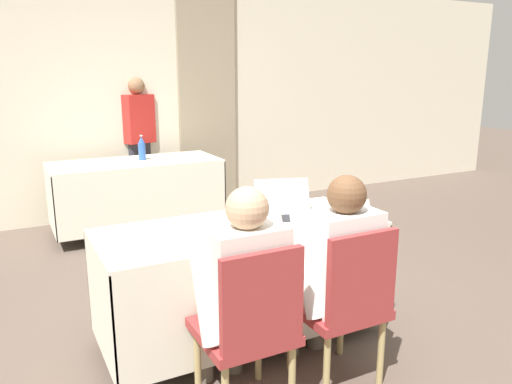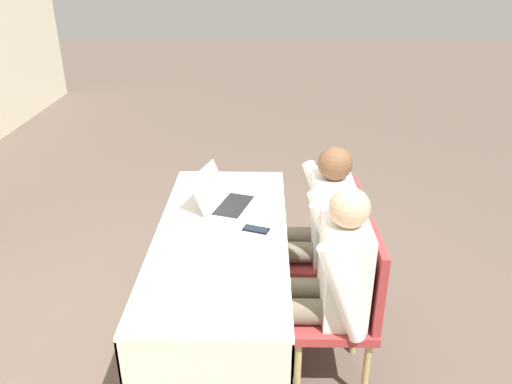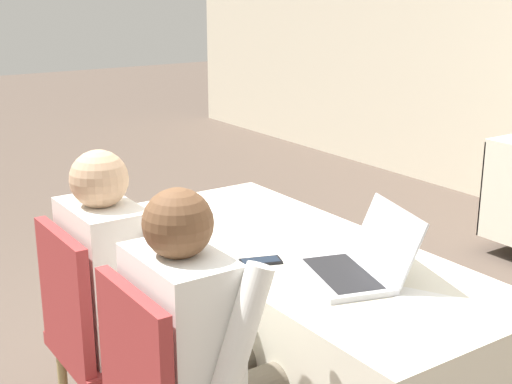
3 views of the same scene
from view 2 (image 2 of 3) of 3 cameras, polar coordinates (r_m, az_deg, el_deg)
The scene contains 10 objects.
ground_plane at distance 3.22m, azimuth -3.58°, elevation -16.35°, with size 24.00×24.00×0.00m, color brown.
conference_table_near at distance 2.87m, azimuth -3.89°, elevation -7.90°, with size 1.71×0.73×0.75m.
laptop at distance 3.02m, azimuth -3.44°, elevation -0.97°, with size 0.43×0.41×0.23m.
cell_phone at distance 2.78m, azimuth 0.02°, elevation -4.30°, with size 0.11×0.16×0.01m.
paper_beside_laptop at distance 3.32m, azimuth -2.88°, elevation 0.71°, with size 0.32×0.36×0.00m.
paper_centre_table at distance 2.25m, azimuth -2.18°, elevation -12.65°, with size 0.22×0.30×0.00m.
chair_near_left at distance 2.71m, azimuth 10.25°, elevation -12.45°, with size 0.44×0.44×0.90m.
chair_near_right at distance 3.16m, azimuth 8.81°, elevation -6.28°, with size 0.44×0.44×0.90m.
person_checkered_shirt at distance 2.60m, azimuth 8.26°, elevation -9.72°, with size 0.50×0.52×1.16m.
person_white_shirt at distance 3.07m, azimuth 7.11°, elevation -3.75°, with size 0.50×0.52×1.16m.
Camera 2 is at (-2.39, -0.24, 2.14)m, focal length 35.00 mm.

